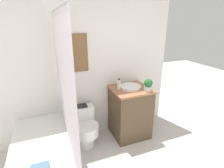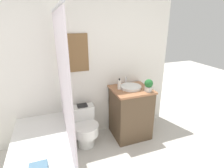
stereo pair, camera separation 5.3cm
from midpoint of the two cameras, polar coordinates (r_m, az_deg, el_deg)
The scene contains 8 objects.
wall_back at distance 2.72m, azimuth -9.50°, elevation 6.89°, with size 3.04×0.07×2.50m.
shower_area at distance 2.40m, azimuth -20.76°, elevation -22.39°, with size 0.68×1.56×1.98m.
toilet at distance 2.82m, azimuth -8.21°, elevation -13.76°, with size 0.38×0.51×0.60m.
vanity at distance 2.96m, azimuth 6.53°, elevation -9.14°, with size 0.61×0.57×0.85m.
sink at distance 2.79m, azimuth 6.69°, elevation -0.97°, with size 0.33×0.37×0.13m.
soap_bottle at distance 2.71m, azimuth 2.96°, elevation -0.17°, with size 0.06×0.06×0.17m.
potted_plant at distance 2.68m, azimuth 12.41°, elevation -0.38°, with size 0.13×0.13×0.19m.
book_on_tank at distance 2.79m, azimuth -9.16°, elevation -6.94°, with size 0.15×0.12×0.02m.
Camera 2 is at (-0.47, -0.54, 1.87)m, focal length 28.00 mm.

